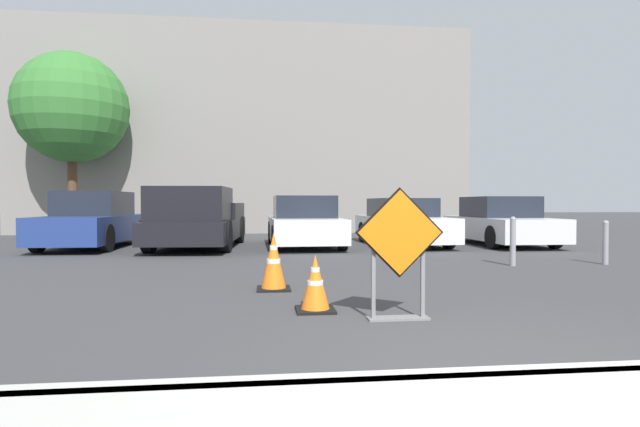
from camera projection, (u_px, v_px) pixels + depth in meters
ground_plane at (334, 249)px, 13.19m from camera, size 96.00×96.00×0.00m
curb_lip at (550, 379)px, 3.26m from camera, size 29.58×0.20×0.14m
road_closed_sign at (399, 247)px, 5.19m from camera, size 0.94×0.20×1.39m
traffic_cone_nearest at (315, 284)px, 5.63m from camera, size 0.44×0.44×0.64m
traffic_cone_second at (274, 262)px, 7.02m from camera, size 0.47×0.47×0.81m
parked_car_nearest at (93, 222)px, 13.71m from camera, size 1.96×4.55×1.54m
pickup_truck at (197, 221)px, 13.40m from camera, size 2.34×5.16×1.62m
parked_car_second at (304, 223)px, 13.91m from camera, size 1.98×4.08×1.42m
parked_car_third at (402, 223)px, 14.51m from camera, size 2.01×4.40×1.36m
parked_car_fourth at (500, 223)px, 14.63m from camera, size 1.95×4.36×1.41m
bollard_nearest at (513, 240)px, 9.68m from camera, size 0.12×0.12×0.96m
bollard_second at (605, 241)px, 9.90m from camera, size 0.12×0.12×0.88m
building_facade_backdrop at (249, 135)px, 22.25m from camera, size 18.47×5.00×8.48m
street_tree_behind_lot at (72, 108)px, 17.65m from camera, size 3.88×3.88×6.54m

